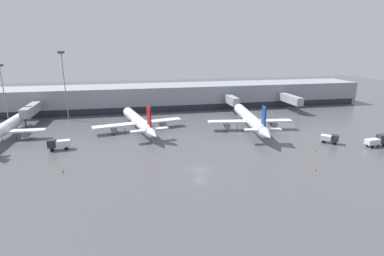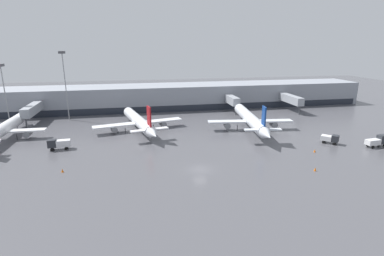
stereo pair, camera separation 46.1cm
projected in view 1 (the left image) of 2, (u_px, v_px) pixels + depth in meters
The scene contains 14 objects.
ground_plane at pixel (201, 170), 60.35m from camera, with size 320.00×320.00×0.00m, color #4C4C51.
terminal_building at pixel (165, 97), 117.40m from camera, with size 160.00×31.51×9.00m.
parked_jet_0 at pixel (2, 130), 77.95m from camera, with size 20.94×34.55×10.19m.
parked_jet_1 at pixel (250, 119), 87.62m from camera, with size 24.97×37.07×9.53m.
parked_jet_2 at pixel (139, 121), 87.22m from camera, with size 26.11×33.67×9.17m.
service_truck_0 at pixel (330, 138), 76.07m from camera, with size 4.23×4.30×2.32m.
service_truck_1 at pixel (59, 144), 71.33m from camera, with size 5.18×2.16×2.55m.
service_truck_2 at pixel (377, 140), 73.73m from camera, with size 5.70×2.18×2.83m.
traffic_cone_0 at pixel (315, 150), 70.16m from camera, with size 0.48×0.48×0.69m.
traffic_cone_1 at pixel (315, 169), 59.71m from camera, with size 0.44×0.44×0.78m.
traffic_cone_2 at pixel (141, 124), 93.78m from camera, with size 0.38×0.38×0.78m.
traffic_cone_3 at pixel (63, 171), 58.89m from camera, with size 0.48×0.48×0.70m.
apron_light_mast_1 at pixel (63, 68), 95.20m from camera, with size 1.80×1.80×22.30m.
apron_light_mast_3 at pixel (1, 77), 92.78m from camera, with size 1.80×1.80×18.55m.
Camera 1 is at (-13.03, -54.31, 24.40)m, focal length 28.00 mm.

